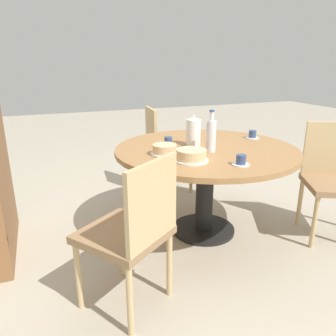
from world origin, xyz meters
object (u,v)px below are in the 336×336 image
object	(u,v)px
chair_a	(132,230)
water_bottle	(211,135)
cup_b	(168,142)
cup_a	(241,161)
chair_c	(164,146)
cup_c	(252,135)
cake_second	(165,150)
chair_b	(333,177)
coffee_pot	(193,131)
cake_main	(191,156)

from	to	relation	value
chair_a	water_bottle	bearing A→B (deg)	179.06
chair_a	cup_b	distance (m)	0.98
cup_a	chair_c	bearing A→B (deg)	-1.48
cup_b	water_bottle	bearing A→B (deg)	-142.76
cup_c	cup_a	bearing A→B (deg)	139.50
cup_a	cup_c	xyz separation A→B (m)	(0.60, -0.51, 0.00)
cake_second	cup_a	size ratio (longest dim) A/B	1.76
chair_c	cup_a	world-z (taller)	chair_c
chair_b	chair_c	bearing A→B (deg)	149.24
cake_second	cup_c	distance (m)	0.89
water_bottle	cake_second	bearing A→B (deg)	81.75
cup_a	cup_c	bearing A→B (deg)	-40.50
coffee_pot	cup_a	bearing A→B (deg)	-174.16
cake_main	cup_c	xyz separation A→B (m)	(0.41, -0.77, -0.01)
water_bottle	cup_a	xyz separation A→B (m)	(-0.35, -0.02, -0.09)
chair_a	cup_a	bearing A→B (deg)	155.83
cup_b	chair_a	bearing A→B (deg)	146.70
coffee_pot	cake_second	world-z (taller)	coffee_pot
chair_b	cake_second	world-z (taller)	chair_b
coffee_pot	cup_c	distance (m)	0.58
chair_a	cup_c	size ratio (longest dim) A/B	7.81
water_bottle	cup_c	bearing A→B (deg)	-65.18
coffee_pot	cake_main	xyz separation A→B (m)	(-0.37, 0.19, -0.07)
cup_a	cake_second	bearing A→B (deg)	41.41
coffee_pot	cup_b	distance (m)	0.21
coffee_pot	chair_b	bearing A→B (deg)	-116.60
cake_second	cup_b	distance (m)	0.26
cup_c	chair_b	bearing A→B (deg)	-143.01
cup_a	chair_a	bearing A→B (deg)	101.44
cake_main	cake_second	size ratio (longest dim) A/B	1.15
coffee_pot	water_bottle	size ratio (longest dim) A/B	0.80
water_bottle	cup_b	world-z (taller)	water_bottle
chair_b	cup_a	distance (m)	0.94
chair_c	cup_b	size ratio (longest dim) A/B	7.81
water_bottle	cake_second	xyz separation A→B (m)	(0.05, 0.33, -0.09)
water_bottle	cup_c	xyz separation A→B (m)	(0.25, -0.54, -0.09)
cup_b	chair_c	bearing A→B (deg)	-18.64
cake_main	cup_c	bearing A→B (deg)	-61.80
cup_b	cup_c	distance (m)	0.75
chair_a	cup_c	bearing A→B (deg)	175.14
chair_a	cup_c	distance (m)	1.50
cake_main	cup_a	xyz separation A→B (m)	(-0.19, -0.25, -0.01)
chair_b	coffee_pot	distance (m)	1.13
cup_b	cup_a	bearing A→B (deg)	-159.66
coffee_pot	cup_a	world-z (taller)	coffee_pot
cup_a	cup_b	bearing A→B (deg)	20.34
chair_b	coffee_pot	xyz separation A→B (m)	(0.48, 0.96, 0.34)
chair_c	cake_second	bearing A→B (deg)	164.88
chair_b	chair_c	xyz separation A→B (m)	(1.36, 0.87, 0.00)
coffee_pot	cake_main	world-z (taller)	coffee_pot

